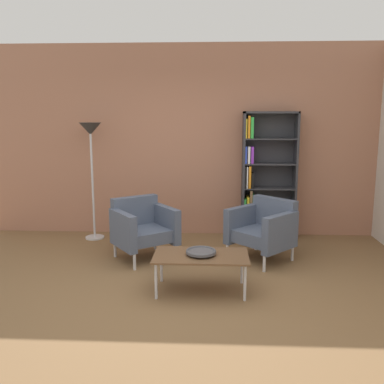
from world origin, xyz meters
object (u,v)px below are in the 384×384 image
object	(u,v)px
armchair_spare_guest	(143,227)
coffee_table_low	(201,258)
armchair_corner_red	(264,228)
floor_lamp_torchiere	(91,143)
bookshelf_tall	(263,178)
decorative_bowl	(201,252)

from	to	relation	value
armchair_spare_guest	coffee_table_low	bearing A→B (deg)	-89.15
armchair_corner_red	floor_lamp_torchiere	world-z (taller)	floor_lamp_torchiere
floor_lamp_torchiere	bookshelf_tall	bearing A→B (deg)	4.44
bookshelf_tall	decorative_bowl	world-z (taller)	bookshelf_tall
bookshelf_tall	coffee_table_low	bearing A→B (deg)	-112.82
decorative_bowl	coffee_table_low	bearing A→B (deg)	135.00
decorative_bowl	floor_lamp_torchiere	xyz separation A→B (m)	(-1.67, 1.88, 1.01)
coffee_table_low	floor_lamp_torchiere	size ratio (longest dim) A/B	0.57
armchair_corner_red	floor_lamp_torchiere	distance (m)	2.78
floor_lamp_torchiere	armchair_corner_red	bearing A→B (deg)	-18.62
bookshelf_tall	armchair_corner_red	size ratio (longest dim) A/B	2.00
coffee_table_low	floor_lamp_torchiere	xyz separation A→B (m)	(-1.67, 1.88, 1.08)
decorative_bowl	floor_lamp_torchiere	world-z (taller)	floor_lamp_torchiere
coffee_table_low	floor_lamp_torchiere	bearing A→B (deg)	131.72
armchair_corner_red	floor_lamp_torchiere	size ratio (longest dim) A/B	0.54
coffee_table_low	armchair_spare_guest	world-z (taller)	armchair_spare_guest
decorative_bowl	bookshelf_tall	bearing A→B (deg)	67.18
bookshelf_tall	coffee_table_low	size ratio (longest dim) A/B	1.90
decorative_bowl	armchair_corner_red	distance (m)	1.31
armchair_spare_guest	floor_lamp_torchiere	bearing A→B (deg)	99.83
decorative_bowl	armchair_corner_red	world-z (taller)	armchair_corner_red
bookshelf_tall	armchair_spare_guest	world-z (taller)	bookshelf_tall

